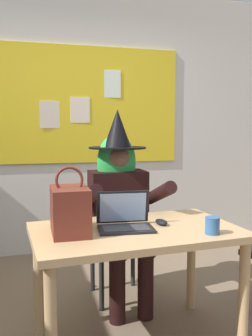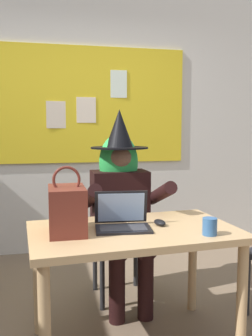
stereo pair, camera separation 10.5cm
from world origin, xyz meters
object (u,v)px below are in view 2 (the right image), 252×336
(handbag, at_px, (67,209))
(chair_at_desk, at_px, (118,229))
(person_costumed, at_px, (121,196))
(laptop, at_px, (122,220))
(computer_mouse, at_px, (160,222))
(coffee_mug, at_px, (210,227))
(desk_main, at_px, (134,245))

(handbag, bearing_deg, chair_at_desk, 59.33)
(person_costumed, bearing_deg, laptop, -11.78)
(computer_mouse, bearing_deg, person_costumed, 92.98)
(chair_at_desk, height_order, computer_mouse, chair_at_desk)
(chair_at_desk, bearing_deg, person_costumed, -0.06)
(handbag, bearing_deg, coffee_mug, -15.56)
(person_costumed, bearing_deg, chair_at_desk, -179.51)
(desk_main, bearing_deg, computer_mouse, 12.69)
(computer_mouse, relative_size, handbag, 0.28)
(laptop, distance_m, coffee_mug, 0.50)
(chair_at_desk, bearing_deg, coffee_mug, 18.06)
(chair_at_desk, height_order, coffee_mug, chair_at_desk)
(desk_main, xyz_separation_m, person_costumed, (0.05, 0.60, 0.18))
(desk_main, height_order, handbag, handbag)
(computer_mouse, xyz_separation_m, coffee_mug, (0.21, -0.26, 0.03))
(laptop, bearing_deg, computer_mouse, 9.21)
(chair_at_desk, xyz_separation_m, laptop, (-0.11, -0.70, 0.25))
(laptop, height_order, computer_mouse, laptop)
(chair_at_desk, relative_size, person_costumed, 0.63)
(laptop, height_order, coffee_mug, laptop)
(laptop, bearing_deg, chair_at_desk, 86.51)
(laptop, bearing_deg, person_costumed, 84.40)
(desk_main, xyz_separation_m, coffee_mug, (0.38, -0.22, 0.15))
(person_costumed, bearing_deg, desk_main, -5.45)
(handbag, bearing_deg, person_costumed, 54.34)
(chair_at_desk, height_order, handbag, handbag)
(desk_main, height_order, laptop, laptop)
(laptop, bearing_deg, handbag, -169.67)
(person_costumed, height_order, computer_mouse, person_costumed)
(chair_at_desk, relative_size, coffee_mug, 9.63)
(coffee_mug, bearing_deg, person_costumed, 111.87)
(desk_main, bearing_deg, laptop, 159.99)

